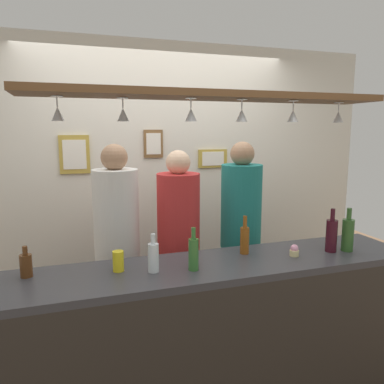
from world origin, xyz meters
The scene contains 24 objects.
ground_plane centered at (0.00, 0.00, 0.00)m, with size 8.00×8.00×0.00m, color brown.
back_wall centered at (0.00, 1.10, 1.30)m, with size 4.40×0.06×2.60m, color silver.
bar_counter centered at (0.00, -0.50, 0.66)m, with size 2.70×0.55×0.96m.
overhead_glass_rack centered at (0.00, -0.30, 1.99)m, with size 2.20×0.36×0.04m, color brown.
hanging_wineglass_far_left centered at (-0.88, -0.25, 1.88)m, with size 0.07×0.07×0.13m.
hanging_wineglass_left centered at (-0.53, -0.25, 1.88)m, with size 0.07×0.07×0.13m.
hanging_wineglass_center_left centered at (-0.16, -0.36, 1.88)m, with size 0.07×0.07×0.13m.
hanging_wineglass_center centered at (0.16, -0.36, 1.88)m, with size 0.07×0.07×0.13m.
hanging_wineglass_center_right centered at (0.51, -0.37, 1.88)m, with size 0.07×0.07×0.13m.
hanging_wineglass_right centered at (0.89, -0.31, 1.88)m, with size 0.07×0.07×0.13m.
person_left_white_patterned_shirt centered at (-0.51, 0.37, 1.02)m, with size 0.34×0.34×1.69m.
person_middle_red_shirt centered at (-0.03, 0.37, 0.98)m, with size 0.34×0.34×1.63m.
person_right_teal_shirt centered at (0.52, 0.37, 1.02)m, with size 0.34×0.34×1.69m.
bottle_beer_green_import centered at (-0.16, -0.42, 1.07)m, with size 0.06×0.06×0.26m.
bottle_soda_clear centered at (-0.39, -0.37, 1.06)m, with size 0.06×0.06×0.23m.
bottle_champagne_green centered at (0.96, -0.40, 1.08)m, with size 0.08×0.08×0.30m.
bottle_wine_dark_red centered at (0.84, -0.38, 1.08)m, with size 0.08×0.08×0.30m.
bottle_beer_brown_stubby centered at (-1.09, -0.22, 1.03)m, with size 0.07×0.07×0.18m.
bottle_beer_amber_tall centered at (0.26, -0.24, 1.06)m, with size 0.06×0.06×0.26m.
drink_can centered at (-0.59, -0.29, 1.02)m, with size 0.07×0.07×0.12m, color yellow.
cupcake centered at (0.55, -0.39, 1.00)m, with size 0.06×0.06×0.08m.
picture_frame_lower_pair centered at (0.53, 1.06, 1.50)m, with size 0.30×0.02×0.18m.
picture_frame_caricature centered at (-0.78, 1.06, 1.57)m, with size 0.26×0.02×0.34m.
picture_frame_crest centered at (-0.07, 1.06, 1.66)m, with size 0.18×0.02×0.26m.
Camera 1 is at (-0.84, -2.45, 1.79)m, focal length 35.33 mm.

